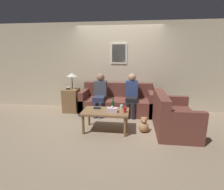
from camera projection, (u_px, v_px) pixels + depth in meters
The scene contains 14 objects.
ground_plane at pixel (115, 119), 4.68m from camera, with size 16.00×16.00×0.00m, color gray.
wall_back at pixel (119, 67), 5.29m from camera, with size 9.00×0.08×2.60m.
couch_main at pixel (117, 103), 5.09m from camera, with size 2.05×0.84×0.85m.
couch_side at pixel (173, 118), 3.87m from camera, with size 0.84×1.33×0.85m.
coffee_table at pixel (106, 114), 3.87m from camera, with size 1.02×0.61×0.47m.
side_table_with_lamp at pixel (71, 99), 5.17m from camera, with size 0.43×0.43×1.16m.
wine_bottle at pixel (113, 105), 3.92m from camera, with size 0.06×0.06×0.28m.
drinking_glass at pixel (121, 107), 3.99m from camera, with size 0.07×0.07×0.09m.
book_stack at pixel (97, 108), 3.99m from camera, with size 0.17×0.11×0.03m.
soda_can at pixel (125, 110), 3.72m from camera, with size 0.07×0.07×0.12m.
tissue_box at pixel (112, 110), 3.74m from camera, with size 0.23×0.12×0.15m.
person_left at pixel (100, 92), 4.88m from camera, with size 0.34×0.61×1.16m.
person_right at pixel (132, 93), 4.81m from camera, with size 0.34×0.59×1.16m.
teddy_bear at pixel (144, 125), 3.85m from camera, with size 0.22×0.22×0.35m.
Camera 1 is at (0.48, -4.38, 1.70)m, focal length 28.00 mm.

